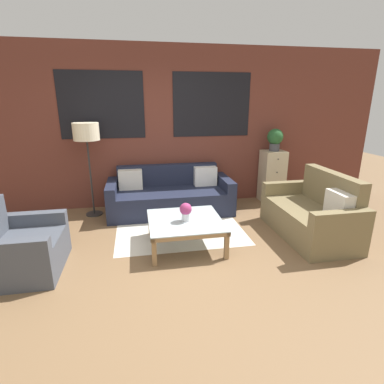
{
  "coord_description": "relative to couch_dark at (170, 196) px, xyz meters",
  "views": [
    {
      "loc": [
        -0.42,
        -3.01,
        1.89
      ],
      "look_at": [
        0.37,
        1.26,
        0.55
      ],
      "focal_mm": 28.0,
      "sensor_mm": 36.0,
      "label": 1
    }
  ],
  "objects": [
    {
      "name": "ground_plane",
      "position": [
        -0.12,
        -1.95,
        -0.28
      ],
      "size": [
        16.0,
        16.0,
        0.0
      ],
      "primitive_type": "plane",
      "color": "brown"
    },
    {
      "name": "wall_back_brick",
      "position": [
        -0.12,
        0.49,
        1.13
      ],
      "size": [
        8.4,
        0.09,
        2.8
      ],
      "color": "brown",
      "rests_on": "ground_plane"
    },
    {
      "name": "floor_lamp",
      "position": [
        -1.31,
        0.08,
        1.07
      ],
      "size": [
        0.41,
        0.41,
        1.55
      ],
      "color": "#2D2D2D",
      "rests_on": "ground_plane"
    },
    {
      "name": "couch_dark",
      "position": [
        0.0,
        0.0,
        0.0
      ],
      "size": [
        2.11,
        0.88,
        0.78
      ],
      "color": "#1E2338",
      "rests_on": "ground_plane"
    },
    {
      "name": "armchair_corner",
      "position": [
        -1.89,
        -1.61,
        -0.0
      ],
      "size": [
        0.8,
        0.93,
        0.84
      ],
      "color": "#474C56",
      "rests_on": "ground_plane"
    },
    {
      "name": "settee_vintage",
      "position": [
        1.89,
        -1.35,
        0.03
      ],
      "size": [
        0.8,
        1.51,
        0.92
      ],
      "color": "olive",
      "rests_on": "ground_plane"
    },
    {
      "name": "rug",
      "position": [
        0.05,
        -0.74,
        -0.28
      ],
      "size": [
        1.88,
        1.55,
        0.0
      ],
      "color": "silver",
      "rests_on": "ground_plane"
    },
    {
      "name": "flower_vase",
      "position": [
        0.05,
        -1.38,
        0.24
      ],
      "size": [
        0.16,
        0.16,
        0.25
      ],
      "color": "silver",
      "rests_on": "coffee_table"
    },
    {
      "name": "drawer_cabinet",
      "position": [
        1.99,
        0.22,
        0.21
      ],
      "size": [
        0.42,
        0.39,
        0.98
      ],
      "color": "#C6B793",
      "rests_on": "ground_plane"
    },
    {
      "name": "potted_plant",
      "position": [
        1.99,
        0.22,
        0.93
      ],
      "size": [
        0.29,
        0.29,
        0.41
      ],
      "color": "#47474C",
      "rests_on": "drawer_cabinet"
    },
    {
      "name": "coffee_table",
      "position": [
        0.05,
        -1.34,
        0.05
      ],
      "size": [
        0.96,
        0.96,
        0.38
      ],
      "color": "silver",
      "rests_on": "ground_plane"
    }
  ]
}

